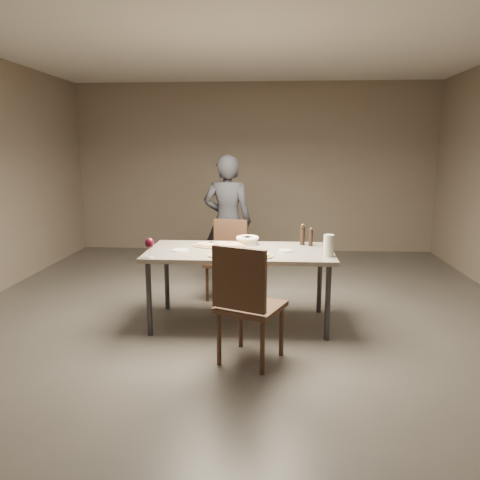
# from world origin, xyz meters

# --- Properties ---
(room) EXTENTS (7.00, 7.00, 7.00)m
(room) POSITION_xyz_m (0.00, 0.00, 1.40)
(room) COLOR #56514A
(room) RESTS_ON ground
(dining_table) EXTENTS (1.80, 0.90, 0.75)m
(dining_table) POSITION_xyz_m (0.00, 0.00, 0.69)
(dining_table) COLOR gray
(dining_table) RESTS_ON ground
(zucchini_pizza) EXTENTS (0.60, 0.33, 0.05)m
(zucchini_pizza) POSITION_xyz_m (0.02, -0.28, 0.77)
(zucchini_pizza) COLOR tan
(zucchini_pizza) RESTS_ON dining_table
(ham_pizza) EXTENTS (0.53, 0.29, 0.04)m
(ham_pizza) POSITION_xyz_m (-0.22, 0.16, 0.77)
(ham_pizza) COLOR tan
(ham_pizza) RESTS_ON dining_table
(bread_basket) EXTENTS (0.24, 0.24, 0.08)m
(bread_basket) POSITION_xyz_m (0.06, 0.28, 0.80)
(bread_basket) COLOR beige
(bread_basket) RESTS_ON dining_table
(oil_dish) EXTENTS (0.13, 0.13, 0.02)m
(oil_dish) POSITION_xyz_m (0.44, -0.04, 0.76)
(oil_dish) COLOR white
(oil_dish) RESTS_ON dining_table
(pepper_mill_left) EXTENTS (0.06, 0.06, 0.22)m
(pepper_mill_left) POSITION_xyz_m (0.62, 0.29, 0.85)
(pepper_mill_left) COLOR black
(pepper_mill_left) RESTS_ON dining_table
(pepper_mill_right) EXTENTS (0.05, 0.05, 0.19)m
(pepper_mill_right) POSITION_xyz_m (0.70, 0.24, 0.84)
(pepper_mill_right) COLOR black
(pepper_mill_right) RESTS_ON dining_table
(carafe) EXTENTS (0.10, 0.10, 0.20)m
(carafe) POSITION_xyz_m (0.83, -0.21, 0.85)
(carafe) COLOR silver
(carafe) RESTS_ON dining_table
(wine_glass) EXTENTS (0.08, 0.08, 0.18)m
(wine_glass) POSITION_xyz_m (-0.79, -0.38, 0.88)
(wine_glass) COLOR silver
(wine_glass) RESTS_ON dining_table
(side_plate) EXTENTS (0.16, 0.16, 0.01)m
(side_plate) POSITION_xyz_m (-0.58, -0.07, 0.76)
(side_plate) COLOR white
(side_plate) RESTS_ON dining_table
(chair_near) EXTENTS (0.62, 0.62, 0.99)m
(chair_near) POSITION_xyz_m (0.11, -0.91, 0.56)
(chair_near) COLOR #3F281A
(chair_near) RESTS_ON ground
(chair_far) EXTENTS (0.50, 0.50, 0.90)m
(chair_far) POSITION_xyz_m (-0.20, 0.88, 0.51)
(chair_far) COLOR #3F281A
(chair_far) RESTS_ON ground
(diner) EXTENTS (0.64, 0.45, 1.66)m
(diner) POSITION_xyz_m (-0.24, 1.29, 0.83)
(diner) COLOR black
(diner) RESTS_ON ground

